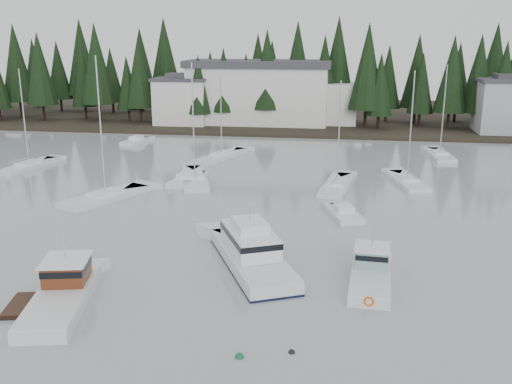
% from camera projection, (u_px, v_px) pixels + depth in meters
% --- Properties ---
extents(far_shore_land, '(240.00, 54.00, 1.00)m').
position_uv_depth(far_shore_land, '(294.00, 115.00, 115.18)').
color(far_shore_land, black).
rests_on(far_shore_land, ground).
extents(conifer_treeline, '(200.00, 22.00, 20.00)m').
position_uv_depth(conifer_treeline, '(289.00, 123.00, 104.70)').
color(conifer_treeline, black).
rests_on(conifer_treeline, ground).
extents(house_west, '(9.54, 7.42, 8.75)m').
position_uv_depth(house_west, '(183.00, 100.00, 99.42)').
color(house_west, silver).
rests_on(house_west, ground).
extents(house_east_a, '(10.60, 8.48, 9.25)m').
position_uv_depth(house_east_a, '(510.00, 105.00, 90.51)').
color(house_east_a, '#999EA0').
rests_on(house_east_a, ground).
extents(harbor_inn, '(29.50, 11.50, 10.90)m').
position_uv_depth(harbor_inn, '(271.00, 93.00, 100.11)').
color(harbor_inn, silver).
rests_on(harbor_inn, ground).
extents(lobster_boat_brown, '(5.74, 9.34, 4.41)m').
position_uv_depth(lobster_boat_brown, '(61.00, 295.00, 33.93)').
color(lobster_boat_brown, silver).
rests_on(lobster_boat_brown, ground).
extents(cabin_cruiser_center, '(7.92, 11.68, 4.83)m').
position_uv_depth(cabin_cruiser_center, '(251.00, 255.00, 39.61)').
color(cabin_cruiser_center, silver).
rests_on(cabin_cruiser_center, ground).
extents(lobster_boat_teal, '(2.98, 7.31, 3.98)m').
position_uv_depth(lobster_boat_teal, '(371.00, 275.00, 36.87)').
color(lobster_boat_teal, silver).
rests_on(lobster_boat_teal, ground).
extents(sailboat_0, '(6.00, 10.73, 11.19)m').
position_uv_depth(sailboat_0, '(222.00, 157.00, 74.66)').
color(sailboat_0, silver).
rests_on(sailboat_0, ground).
extents(sailboat_2, '(3.89, 10.03, 11.67)m').
position_uv_depth(sailboat_2, '(337.00, 187.00, 60.13)').
color(sailboat_2, silver).
rests_on(sailboat_2, ground).
extents(sailboat_4, '(4.32, 8.98, 12.55)m').
position_uv_depth(sailboat_4, '(407.00, 183.00, 61.77)').
color(sailboat_4, silver).
rests_on(sailboat_4, ground).
extents(sailboat_5, '(5.63, 11.01, 13.27)m').
position_uv_depth(sailboat_5, '(195.00, 180.00, 63.12)').
color(sailboat_5, silver).
rests_on(sailboat_5, ground).
extents(sailboat_6, '(3.26, 8.46, 12.47)m').
position_uv_depth(sailboat_6, '(440.00, 156.00, 75.33)').
color(sailboat_6, silver).
rests_on(sailboat_6, ground).
extents(sailboat_7, '(6.81, 9.92, 14.25)m').
position_uv_depth(sailboat_7, '(106.00, 198.00, 55.80)').
color(sailboat_7, silver).
rests_on(sailboat_7, ground).
extents(sailboat_11, '(3.96, 9.35, 12.35)m').
position_uv_depth(sailboat_11, '(29.00, 167.00, 69.10)').
color(sailboat_11, silver).
rests_on(sailboat_11, ground).
extents(runabout_1, '(3.71, 5.71, 1.42)m').
position_uv_depth(runabout_1, '(344.00, 215.00, 50.40)').
color(runabout_1, silver).
rests_on(runabout_1, ground).
extents(runabout_3, '(3.42, 6.27, 1.42)m').
position_uv_depth(runabout_3, '(137.00, 142.00, 85.26)').
color(runabout_3, silver).
rests_on(runabout_3, ground).
extents(runabout_4, '(2.96, 6.73, 1.42)m').
position_uv_depth(runabout_4, '(186.00, 181.00, 62.35)').
color(runabout_4, silver).
rests_on(runabout_4, ground).
extents(mooring_buoy_green, '(0.46, 0.46, 0.46)m').
position_uv_depth(mooring_buoy_green, '(240.00, 357.00, 28.31)').
color(mooring_buoy_green, '#145933').
rests_on(mooring_buoy_green, ground).
extents(mooring_buoy_dark, '(0.34, 0.34, 0.34)m').
position_uv_depth(mooring_buoy_dark, '(292.00, 353.00, 28.72)').
color(mooring_buoy_dark, black).
rests_on(mooring_buoy_dark, ground).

